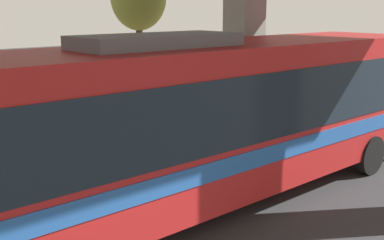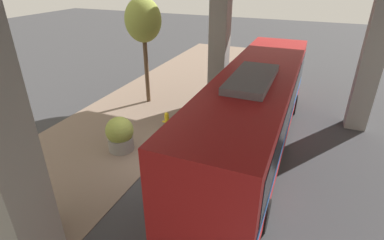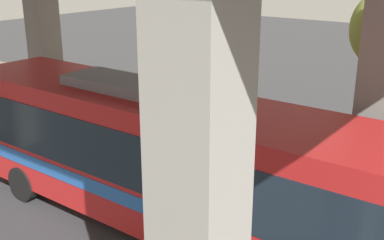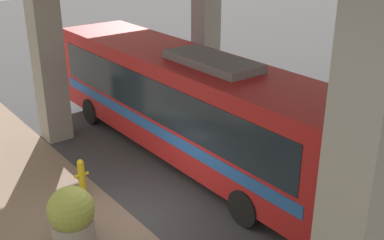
# 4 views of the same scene
# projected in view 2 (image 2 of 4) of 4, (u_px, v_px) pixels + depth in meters

# --- Properties ---
(ground_plane) EXTENTS (80.00, 80.00, 0.00)m
(ground_plane) POSITION_uv_depth(u_px,v_px,m) (158.00, 158.00, 12.10)
(ground_plane) COLOR #38383A
(ground_plane) RESTS_ON ground
(sidewalk_strip) EXTENTS (6.00, 40.00, 0.02)m
(sidewalk_strip) POSITION_uv_depth(u_px,v_px,m) (97.00, 143.00, 13.12)
(sidewalk_strip) COLOR #7A6656
(sidewalk_strip) RESTS_ON ground
(bus) EXTENTS (2.75, 12.67, 3.67)m
(bus) POSITION_uv_depth(u_px,v_px,m) (255.00, 107.00, 11.74)
(bus) COLOR #B21E1E
(bus) RESTS_ON ground
(fire_hydrant) EXTENTS (0.42, 0.20, 1.10)m
(fire_hydrant) POSITION_uv_depth(u_px,v_px,m) (167.00, 123.00, 13.58)
(fire_hydrant) COLOR gold
(fire_hydrant) RESTS_ON ground
(planter_front) EXTENTS (1.44, 1.44, 1.89)m
(planter_front) POSITION_uv_depth(u_px,v_px,m) (27.00, 210.00, 8.12)
(planter_front) COLOR gray
(planter_front) RESTS_ON ground
(planter_middle) EXTENTS (1.15, 1.15, 1.49)m
(planter_middle) POSITION_uv_depth(u_px,v_px,m) (120.00, 134.00, 12.31)
(planter_middle) COLOR gray
(planter_middle) RESTS_ON ground
(street_tree_near) EXTENTS (1.88, 1.88, 5.63)m
(street_tree_near) POSITION_uv_depth(u_px,v_px,m) (143.00, 21.00, 15.28)
(street_tree_near) COLOR brown
(street_tree_near) RESTS_ON ground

